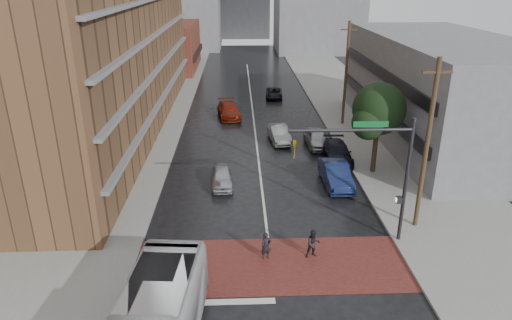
{
  "coord_description": "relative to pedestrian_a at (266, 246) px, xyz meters",
  "views": [
    {
      "loc": [
        -1.56,
        -19.19,
        13.86
      ],
      "look_at": [
        -0.54,
        6.31,
        3.5
      ],
      "focal_mm": 32.0,
      "sensor_mm": 36.0,
      "label": 1
    }
  ],
  "objects": [
    {
      "name": "ground",
      "position": [
        0.22,
        -1.09,
        -0.76
      ],
      "size": [
        160.0,
        160.0,
        0.0
      ],
      "primitive_type": "plane",
      "color": "black",
      "rests_on": "ground"
    },
    {
      "name": "crosswalk",
      "position": [
        0.22,
        -0.59,
        -0.75
      ],
      "size": [
        14.0,
        5.0,
        0.02
      ],
      "primitive_type": "cube",
      "color": "maroon",
      "rests_on": "ground"
    },
    {
      "name": "sidewalk_west",
      "position": [
        -11.28,
        23.91,
        -0.69
      ],
      "size": [
        9.0,
        90.0,
        0.15
      ],
      "primitive_type": "cube",
      "color": "gray",
      "rests_on": "ground"
    },
    {
      "name": "sidewalk_east",
      "position": [
        11.72,
        23.91,
        -0.69
      ],
      "size": [
        9.0,
        90.0,
        0.15
      ],
      "primitive_type": "cube",
      "color": "gray",
      "rests_on": "ground"
    },
    {
      "name": "storefront_west",
      "position": [
        -11.78,
        52.91,
        2.74
      ],
      "size": [
        8.0,
        16.0,
        7.0
      ],
      "primitive_type": "cube",
      "color": "brown",
      "rests_on": "ground"
    },
    {
      "name": "building_east",
      "position": [
        16.72,
        18.91,
        3.74
      ],
      "size": [
        11.0,
        26.0,
        9.0
      ],
      "primitive_type": "cube",
      "color": "gray",
      "rests_on": "ground"
    },
    {
      "name": "street_tree",
      "position": [
        8.74,
        10.94,
        3.97
      ],
      "size": [
        4.2,
        4.1,
        6.9
      ],
      "color": "#332319",
      "rests_on": "ground"
    },
    {
      "name": "signal_mast",
      "position": [
        6.07,
        1.41,
        3.97
      ],
      "size": [
        6.5,
        0.3,
        7.2
      ],
      "color": "#2D2D33",
      "rests_on": "ground"
    },
    {
      "name": "utility_pole_near",
      "position": [
        9.02,
        2.91,
        4.37
      ],
      "size": [
        1.6,
        0.26,
        10.0
      ],
      "color": "#473321",
      "rests_on": "ground"
    },
    {
      "name": "utility_pole_far",
      "position": [
        9.02,
        22.91,
        4.37
      ],
      "size": [
        1.6,
        0.26,
        10.0
      ],
      "color": "#473321",
      "rests_on": "ground"
    },
    {
      "name": "pedestrian_a",
      "position": [
        0.0,
        0.0,
        0.0
      ],
      "size": [
        0.64,
        0.51,
        1.53
      ],
      "primitive_type": "imported",
      "rotation": [
        0.0,
        0.0,
        0.29
      ],
      "color": "black",
      "rests_on": "ground"
    },
    {
      "name": "pedestrian_b",
      "position": [
        2.49,
        0.07,
        0.04
      ],
      "size": [
        0.89,
        0.76,
        1.6
      ],
      "primitive_type": "imported",
      "rotation": [
        0.0,
        0.0,
        0.22
      ],
      "color": "black",
      "rests_on": "ground"
    },
    {
      "name": "car_travel_a",
      "position": [
        -2.58,
        9.12,
        -0.12
      ],
      "size": [
        1.73,
        3.87,
        1.29
      ],
      "primitive_type": "imported",
      "rotation": [
        0.0,
        0.0,
        0.05
      ],
      "color": "#B9BBC2",
      "rests_on": "ground"
    },
    {
      "name": "car_travel_b",
      "position": [
        2.25,
        18.18,
        -0.04
      ],
      "size": [
        2.03,
        4.52,
        1.44
      ],
      "primitive_type": "imported",
      "rotation": [
        0.0,
        0.0,
        0.12
      ],
      "color": "#AFB4B7",
      "rests_on": "ground"
    },
    {
      "name": "car_travel_c",
      "position": [
        -2.34,
        25.96,
        -0.01
      ],
      "size": [
        2.85,
        5.45,
        1.51
      ],
      "primitive_type": "imported",
      "rotation": [
        0.0,
        0.0,
        0.15
      ],
      "color": "maroon",
      "rests_on": "ground"
    },
    {
      "name": "suv_travel",
      "position": [
        3.02,
        33.87,
        -0.17
      ],
      "size": [
        2.24,
        4.37,
        1.18
      ],
      "primitive_type": "imported",
      "rotation": [
        0.0,
        0.0,
        -0.07
      ],
      "color": "black",
      "rests_on": "ground"
    },
    {
      "name": "car_parked_near",
      "position": [
        5.48,
        8.91,
        0.04
      ],
      "size": [
        1.81,
        4.93,
        1.61
      ],
      "primitive_type": "imported",
      "rotation": [
        0.0,
        0.0,
        0.02
      ],
      "color": "#16214D",
      "rests_on": "ground"
    },
    {
      "name": "car_parked_mid",
      "position": [
        6.52,
        13.38,
        -0.04
      ],
      "size": [
        2.26,
        5.08,
        1.45
      ],
      "primitive_type": "imported",
      "rotation": [
        0.0,
        0.0,
        -0.05
      ],
      "color": "black",
      "rests_on": "ground"
    },
    {
      "name": "car_parked_far",
      "position": [
        5.42,
        16.84,
        -0.01
      ],
      "size": [
        2.02,
        4.53,
        1.51
      ],
      "primitive_type": "imported",
      "rotation": [
        0.0,
        0.0,
        0.05
      ],
      "color": "#9A9DA1",
      "rests_on": "ground"
    }
  ]
}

